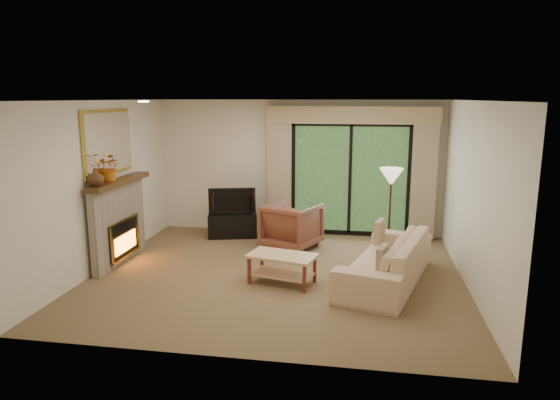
% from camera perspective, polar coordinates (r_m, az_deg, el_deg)
% --- Properties ---
extents(floor, '(5.50, 5.50, 0.00)m').
position_cam_1_polar(floor, '(7.65, -0.38, -8.55)').
color(floor, brown).
rests_on(floor, ground).
extents(ceiling, '(5.50, 5.50, 0.00)m').
position_cam_1_polar(ceiling, '(7.18, -0.41, 11.32)').
color(ceiling, silver).
rests_on(ceiling, ground).
extents(wall_back, '(5.00, 0.00, 5.00)m').
position_cam_1_polar(wall_back, '(9.74, 2.15, 3.73)').
color(wall_back, silver).
rests_on(wall_back, ground).
extents(wall_front, '(5.00, 0.00, 5.00)m').
position_cam_1_polar(wall_front, '(4.92, -5.43, -4.22)').
color(wall_front, silver).
rests_on(wall_front, ground).
extents(wall_left, '(0.00, 5.00, 5.00)m').
position_cam_1_polar(wall_left, '(8.23, -19.61, 1.59)').
color(wall_left, silver).
rests_on(wall_left, ground).
extents(wall_right, '(0.00, 5.00, 5.00)m').
position_cam_1_polar(wall_right, '(7.35, 21.22, 0.34)').
color(wall_right, silver).
rests_on(wall_right, ground).
extents(fireplace, '(0.24, 1.70, 1.37)m').
position_cam_1_polar(fireplace, '(8.47, -17.97, -2.29)').
color(fireplace, gray).
rests_on(fireplace, floor).
extents(mirror, '(0.07, 1.45, 1.02)m').
position_cam_1_polar(mirror, '(8.31, -19.04, 6.25)').
color(mirror, gold).
rests_on(mirror, wall_left).
extents(sliding_door, '(2.26, 0.10, 2.16)m').
position_cam_1_polar(sliding_door, '(9.65, 8.01, 2.35)').
color(sliding_door, black).
rests_on(sliding_door, floor).
extents(curtain_left, '(0.45, 0.18, 2.35)m').
position_cam_1_polar(curtain_left, '(9.65, -0.04, 3.06)').
color(curtain_left, tan).
rests_on(curtain_left, floor).
extents(curtain_right, '(0.45, 0.18, 2.35)m').
position_cam_1_polar(curtain_right, '(9.59, 16.10, 2.54)').
color(curtain_right, tan).
rests_on(curtain_right, floor).
extents(cornice, '(3.20, 0.24, 0.32)m').
position_cam_1_polar(cornice, '(9.44, 8.20, 9.58)').
color(cornice, tan).
rests_on(cornice, wall_back).
extents(media_console, '(1.00, 0.62, 0.46)m').
position_cam_1_polar(media_console, '(9.65, -5.43, -2.86)').
color(media_console, black).
rests_on(media_console, floor).
extents(tv, '(0.89, 0.32, 0.51)m').
position_cam_1_polar(tv, '(9.54, -5.48, -0.04)').
color(tv, black).
rests_on(tv, media_console).
extents(armchair, '(1.15, 1.16, 0.81)m').
position_cam_1_polar(armchair, '(8.88, 1.35, -2.94)').
color(armchair, brown).
rests_on(armchair, floor).
extents(sofa, '(1.52, 2.51, 0.68)m').
position_cam_1_polar(sofa, '(7.43, 11.98, -6.63)').
color(sofa, '#D2AB86').
rests_on(sofa, floor).
extents(pillow_near, '(0.18, 0.35, 0.34)m').
position_cam_1_polar(pillow_near, '(6.72, 11.61, -6.60)').
color(pillow_near, brown).
rests_on(pillow_near, sofa).
extents(pillow_far, '(0.19, 0.38, 0.37)m').
position_cam_1_polar(pillow_far, '(8.01, 11.30, -3.57)').
color(pillow_far, brown).
rests_on(pillow_far, sofa).
extents(coffee_table, '(1.06, 0.74, 0.43)m').
position_cam_1_polar(coffee_table, '(7.26, 0.25, -7.87)').
color(coffee_table, '#DFB37D').
rests_on(coffee_table, floor).
extents(floor_lamp, '(0.50, 0.50, 1.49)m').
position_cam_1_polar(floor_lamp, '(8.61, 12.42, -1.35)').
color(floor_lamp, white).
rests_on(floor_lamp, floor).
extents(vase, '(0.29, 0.29, 0.27)m').
position_cam_1_polar(vase, '(7.76, -20.36, 2.48)').
color(vase, '#482C15').
rests_on(vase, fireplace).
extents(branches, '(0.43, 0.39, 0.43)m').
position_cam_1_polar(branches, '(8.12, -18.88, 3.56)').
color(branches, '#CB6716').
rests_on(branches, fireplace).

